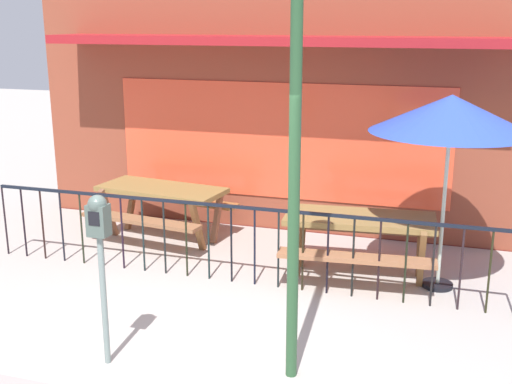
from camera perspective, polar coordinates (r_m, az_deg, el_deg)
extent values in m
plane|color=#A69E97|center=(6.02, -9.33, -15.76)|extent=(40.00, 40.00, 0.00)
cube|color=#541A15|center=(9.93, 2.30, -2.85)|extent=(7.63, 0.54, 0.01)
cube|color=brown|center=(9.46, 2.47, 12.46)|extent=(7.63, 0.50, 5.25)
cube|color=#E54C2D|center=(9.35, 1.97, 4.55)|extent=(4.96, 0.02, 1.70)
cube|color=maroon|center=(8.82, 1.37, 13.38)|extent=(6.49, 0.81, 0.12)
cube|color=black|center=(7.50, -2.25, -1.29)|extent=(6.41, 0.04, 0.04)
cylinder|color=black|center=(9.17, -21.50, -2.37)|extent=(0.02, 0.02, 0.95)
cylinder|color=black|center=(9.00, -20.04, -2.56)|extent=(0.02, 0.02, 0.95)
cylinder|color=black|center=(8.83, -18.53, -2.76)|extent=(0.02, 0.02, 0.95)
cylinder|color=black|center=(8.67, -16.95, -2.96)|extent=(0.02, 0.02, 0.95)
cylinder|color=black|center=(8.51, -15.32, -3.17)|extent=(0.02, 0.02, 0.95)
cylinder|color=black|center=(8.36, -13.62, -3.38)|extent=(0.02, 0.02, 0.95)
cylinder|color=black|center=(8.22, -11.87, -3.59)|extent=(0.02, 0.02, 0.95)
cylinder|color=black|center=(8.09, -10.05, -3.81)|extent=(0.02, 0.02, 0.95)
cylinder|color=black|center=(7.97, -8.18, -4.03)|extent=(0.02, 0.02, 0.95)
cylinder|color=black|center=(7.85, -6.25, -4.25)|extent=(0.02, 0.02, 0.95)
cylinder|color=black|center=(7.74, -4.26, -4.48)|extent=(0.02, 0.02, 0.95)
cylinder|color=black|center=(7.65, -2.22, -4.70)|extent=(0.02, 0.02, 0.95)
cylinder|color=black|center=(7.56, -0.12, -4.93)|extent=(0.02, 0.02, 0.95)
cylinder|color=black|center=(7.49, 2.02, -5.15)|extent=(0.02, 0.02, 0.95)
cylinder|color=black|center=(7.42, 4.20, -5.37)|extent=(0.02, 0.02, 0.95)
cylinder|color=black|center=(7.37, 6.42, -5.59)|extent=(0.02, 0.02, 0.95)
cylinder|color=black|center=(7.32, 8.67, -5.80)|extent=(0.02, 0.02, 0.95)
cylinder|color=black|center=(7.29, 10.94, -6.00)|extent=(0.02, 0.02, 0.95)
cylinder|color=black|center=(7.27, 13.23, -6.19)|extent=(0.02, 0.02, 0.95)
cylinder|color=black|center=(7.26, 15.54, -6.38)|extent=(0.02, 0.02, 0.95)
cylinder|color=black|center=(7.27, 17.84, -6.56)|extent=(0.02, 0.02, 0.95)
cylinder|color=black|center=(7.28, 20.14, -6.72)|extent=(0.02, 0.02, 0.95)
cube|color=olive|center=(9.14, -8.43, 0.22)|extent=(1.89, 1.00, 0.07)
cube|color=brown|center=(8.79, -10.32, -2.51)|extent=(1.82, 0.50, 0.05)
cube|color=brown|center=(9.67, -6.58, -0.73)|extent=(1.82, 0.50, 0.05)
cube|color=brown|center=(9.45, -13.03, -1.86)|extent=(0.12, 0.36, 0.78)
cube|color=brown|center=(9.87, -11.05, -1.00)|extent=(0.12, 0.36, 0.78)
cube|color=brown|center=(8.64, -5.25, -3.11)|extent=(0.12, 0.36, 0.78)
cube|color=brown|center=(9.11, -3.49, -2.12)|extent=(0.12, 0.36, 0.78)
cube|color=olive|center=(7.83, 9.27, -2.38)|extent=(1.86, 0.91, 0.07)
cube|color=#925D3D|center=(7.41, 8.93, -5.85)|extent=(1.82, 0.41, 0.05)
cube|color=brown|center=(8.44, 9.40, -3.21)|extent=(1.82, 0.41, 0.05)
cube|color=brown|center=(7.75, 3.56, -5.27)|extent=(0.10, 0.35, 0.78)
cube|color=brown|center=(8.27, 4.16, -3.94)|extent=(0.10, 0.35, 0.78)
cube|color=brown|center=(7.69, 14.56, -5.93)|extent=(0.10, 0.35, 0.78)
cube|color=brown|center=(8.21, 14.43, -4.55)|extent=(0.10, 0.35, 0.78)
cylinder|color=black|center=(7.96, 15.89, -7.97)|extent=(0.36, 0.36, 0.05)
cylinder|color=#B1BBAA|center=(7.61, 16.48, -0.40)|extent=(0.04, 0.04, 2.23)
cone|color=#2B49BA|center=(7.42, 17.03, 6.72)|extent=(1.80, 1.80, 0.42)
cylinder|color=slate|center=(6.00, -13.43, -9.43)|extent=(0.06, 0.06, 1.24)
cube|color=#44544D|center=(5.73, -13.90, -2.46)|extent=(0.18, 0.14, 0.29)
sphere|color=#44524D|center=(5.69, -13.99, -1.09)|extent=(0.17, 0.17, 0.17)
cube|color=black|center=(5.66, -14.30, -2.35)|extent=(0.11, 0.01, 0.13)
cylinder|color=#274C2C|center=(5.21, 3.47, 3.04)|extent=(0.10, 0.10, 3.97)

